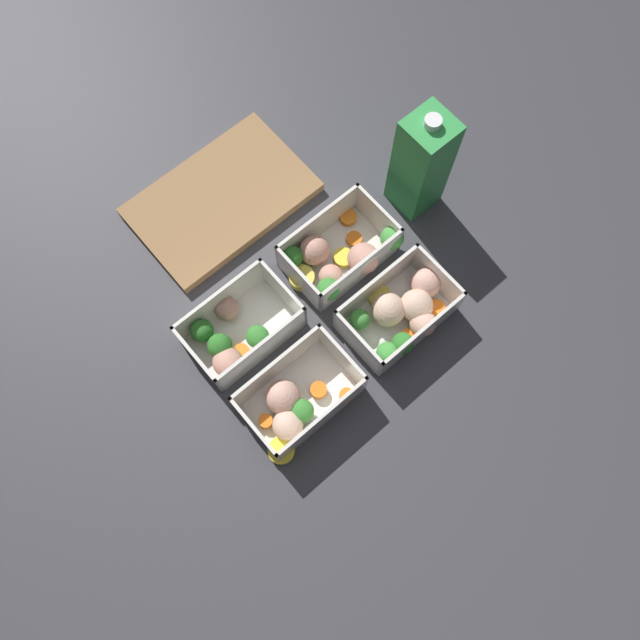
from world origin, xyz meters
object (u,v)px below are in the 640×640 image
Objects in this scene: container_near_left at (294,403)px; container_far_right at (339,256)px; juice_carton at (421,164)px; container_near_right at (403,311)px; container_far_left at (234,334)px.

container_far_right is (0.20, 0.13, 0.00)m from container_near_left.
container_near_left is 0.84× the size of juice_carton.
container_near_right is at bearing -84.03° from container_far_right.
container_near_left and container_near_right have the same top height.
container_far_left is (-0.21, 0.14, 0.00)m from container_near_right.
container_far_left is 0.37m from juice_carton.
container_near_right is at bearing -32.54° from container_far_left.
container_far_right is at bearing 95.97° from container_near_right.
juice_carton reaches higher than container_far_left.
container_far_left is (-0.00, 0.13, 0.00)m from container_near_left.
juice_carton reaches higher than container_near_left.
container_near_left is 0.92× the size of container_far_right.
container_near_left is 0.13m from container_far_left.
container_near_right is 0.94× the size of container_far_right.
container_far_right is (-0.01, 0.13, -0.00)m from container_near_right.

